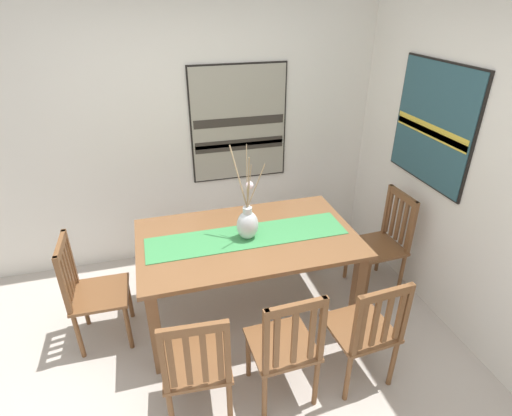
% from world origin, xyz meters
% --- Properties ---
extents(ground_plane, '(6.40, 6.40, 0.03)m').
position_xyz_m(ground_plane, '(0.00, 0.00, -0.01)').
color(ground_plane, '#B2A89E').
extents(wall_back, '(6.40, 0.12, 2.70)m').
position_xyz_m(wall_back, '(0.00, 1.86, 1.35)').
color(wall_back, silver).
rests_on(wall_back, ground_plane).
extents(wall_side, '(0.12, 6.40, 2.70)m').
position_xyz_m(wall_side, '(1.86, 0.00, 1.35)').
color(wall_side, silver).
rests_on(wall_side, ground_plane).
extents(dining_table, '(1.73, 1.04, 0.77)m').
position_xyz_m(dining_table, '(0.23, 0.70, 0.66)').
color(dining_table, brown).
rests_on(dining_table, ground_plane).
extents(table_runner, '(1.60, 0.36, 0.01)m').
position_xyz_m(table_runner, '(0.23, 0.70, 0.77)').
color(table_runner, '#388447').
rests_on(table_runner, dining_table).
extents(centerpiece_vase, '(0.24, 0.25, 0.73)m').
position_xyz_m(centerpiece_vase, '(0.23, 0.68, 0.91)').
color(centerpiece_vase, silver).
rests_on(centerpiece_vase, dining_table).
extents(chair_0, '(0.44, 0.44, 0.95)m').
position_xyz_m(chair_0, '(1.52, 0.73, 0.49)').
color(chair_0, brown).
rests_on(chair_0, ground_plane).
extents(chair_1, '(0.45, 0.45, 0.91)m').
position_xyz_m(chair_1, '(0.82, -0.21, 0.47)').
color(chair_1, brown).
rests_on(chair_1, ground_plane).
extents(chair_2, '(0.43, 0.43, 0.93)m').
position_xyz_m(chair_2, '(-1.01, 0.72, 0.48)').
color(chair_2, brown).
rests_on(chair_2, ground_plane).
extents(chair_3, '(0.45, 0.45, 0.92)m').
position_xyz_m(chair_3, '(-0.33, -0.19, 0.48)').
color(chair_3, brown).
rests_on(chair_3, ground_plane).
extents(chair_4, '(0.43, 0.43, 0.94)m').
position_xyz_m(chair_4, '(0.25, -0.20, 0.48)').
color(chair_4, brown).
rests_on(chair_4, ground_plane).
extents(painting_on_back_wall, '(0.95, 0.05, 1.13)m').
position_xyz_m(painting_on_back_wall, '(0.44, 1.79, 1.36)').
color(painting_on_back_wall, black).
extents(painting_on_side_wall, '(0.05, 0.92, 0.98)m').
position_xyz_m(painting_on_side_wall, '(1.79, 0.73, 1.55)').
color(painting_on_side_wall, black).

